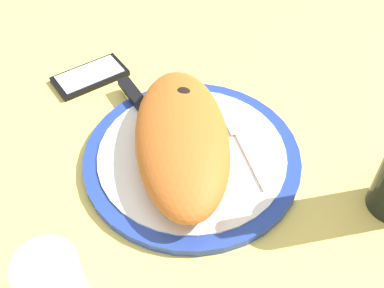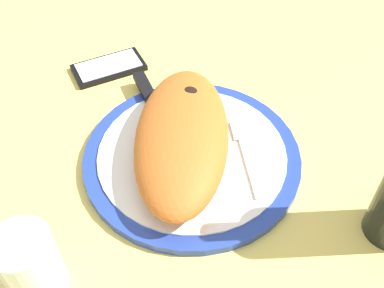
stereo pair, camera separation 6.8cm
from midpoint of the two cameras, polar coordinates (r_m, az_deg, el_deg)
The scene contains 6 objects.
ground_plane at distance 72.17cm, azimuth -2.71°, elevation -2.92°, with size 150.00×150.00×3.00cm, color #EACC60.
plate at distance 70.40cm, azimuth -2.77°, elevation -1.73°, with size 32.49×32.49×1.69cm.
calzone at distance 67.52cm, azimuth -4.14°, elevation 0.75°, with size 29.47×14.54×6.62cm.
fork at distance 70.69cm, azimuth 3.44°, elevation -0.17°, with size 15.12×5.04×0.40cm.
knife at distance 76.68cm, azimuth -8.53°, elevation 4.33°, with size 20.35×11.70×1.20cm.
smartphone at distance 86.93cm, azimuth -14.51°, elevation 7.88°, with size 12.11×14.19×1.16cm.
Camera 1 is at (-45.84, 2.59, 54.29)cm, focal length 43.94 mm.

